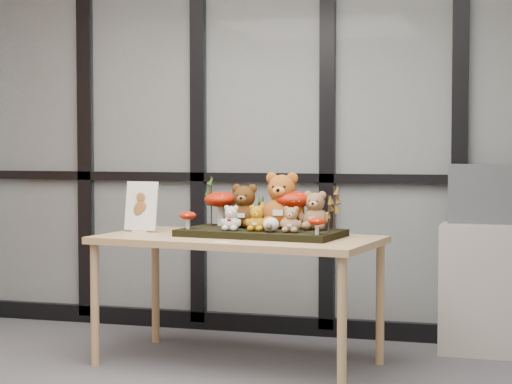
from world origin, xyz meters
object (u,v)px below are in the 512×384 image
(bear_pooh_yellow, at_px, (282,198))
(mushroom_front_left, at_px, (188,219))
(bear_brown_medium, at_px, (245,204))
(bear_beige_small, at_px, (291,218))
(diorama_tray, at_px, (261,233))
(sign_holder, at_px, (141,208))
(bear_small_yellow, at_px, (257,217))
(mushroom_front_right, at_px, (317,225))
(cabinet, at_px, (490,289))
(display_table, at_px, (238,248))
(bear_tan_back, at_px, (315,209))
(bear_white_bow, at_px, (231,217))
(mushroom_back_left, at_px, (221,207))
(plush_cream_hedgehog, at_px, (271,224))
(mushroom_back_right, at_px, (294,208))
(monitor, at_px, (491,194))

(bear_pooh_yellow, xyz_separation_m, mushroom_front_left, (-0.52, -0.17, -0.12))
(bear_brown_medium, bearing_deg, bear_beige_small, -24.90)
(diorama_tray, xyz_separation_m, sign_holder, (-0.77, 0.06, 0.12))
(bear_small_yellow, distance_m, mushroom_front_right, 0.39)
(mushroom_front_left, bearing_deg, bear_small_yellow, -1.35)
(bear_small_yellow, distance_m, cabinet, 1.54)
(mushroom_front_left, bearing_deg, sign_holder, 157.69)
(display_table, relative_size, bear_tan_back, 6.89)
(diorama_tray, relative_size, mushroom_front_left, 8.24)
(mushroom_front_right, xyz_separation_m, cabinet, (0.88, 0.88, -0.44))
(bear_beige_small, relative_size, mushroom_front_right, 1.55)
(diorama_tray, height_order, bear_white_bow, bear_white_bow)
(display_table, xyz_separation_m, sign_holder, (-0.64, 0.10, 0.21))
(mushroom_back_left, bearing_deg, mushroom_front_left, -114.59)
(mushroom_back_left, relative_size, mushroom_front_left, 2.03)
(sign_holder, bearing_deg, plush_cream_hedgehog, -5.76)
(bear_small_yellow, distance_m, mushroom_back_right, 0.25)
(bear_brown_medium, bearing_deg, mushroom_front_right, -23.16)
(plush_cream_hedgehog, bearing_deg, mushroom_front_left, -178.22)
(diorama_tray, bearing_deg, mushroom_back_right, 35.49)
(sign_holder, height_order, cabinet, sign_holder)
(bear_brown_medium, bearing_deg, diorama_tray, -27.75)
(bear_tan_back, distance_m, mushroom_front_left, 0.74)
(sign_holder, relative_size, cabinet, 0.38)
(bear_tan_back, height_order, plush_cream_hedgehog, bear_tan_back)
(bear_pooh_yellow, height_order, mushroom_front_right, bear_pooh_yellow)
(bear_pooh_yellow, xyz_separation_m, monitor, (1.15, 0.60, 0.01))
(bear_pooh_yellow, relative_size, mushroom_front_left, 3.24)
(bear_pooh_yellow, xyz_separation_m, bear_beige_small, (0.11, -0.21, -0.10))
(diorama_tray, distance_m, bear_brown_medium, 0.22)
(mushroom_back_left, xyz_separation_m, mushroom_back_right, (0.47, -0.08, 0.01))
(bear_beige_small, height_order, mushroom_front_right, bear_beige_small)
(bear_pooh_yellow, bearing_deg, mushroom_back_right, 9.08)
(bear_brown_medium, bearing_deg, mushroom_back_left, 162.28)
(bear_tan_back, height_order, bear_beige_small, bear_tan_back)
(diorama_tray, relative_size, plush_cream_hedgehog, 10.11)
(mushroom_front_right, height_order, sign_holder, sign_holder)
(bear_white_bow, xyz_separation_m, bear_beige_small, (0.35, -0.01, 0.00))
(bear_brown_medium, bearing_deg, sign_holder, -169.89)
(bear_pooh_yellow, xyz_separation_m, plush_cream_hedgehog, (-0.00, -0.23, -0.13))
(mushroom_back_left, distance_m, mushroom_front_right, 0.77)
(bear_brown_medium, height_order, monitor, monitor)
(diorama_tray, height_order, bear_small_yellow, bear_small_yellow)
(diorama_tray, height_order, mushroom_back_left, mushroom_back_left)
(bear_white_bow, xyz_separation_m, mushroom_back_left, (-0.16, 0.28, 0.03))
(plush_cream_hedgehog, relative_size, mushroom_front_right, 0.87)
(bear_small_yellow, height_order, sign_holder, sign_holder)
(bear_small_yellow, height_order, monitor, monitor)
(bear_white_bow, distance_m, plush_cream_hedgehog, 0.24)
(bear_white_bow, relative_size, monitor, 0.31)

